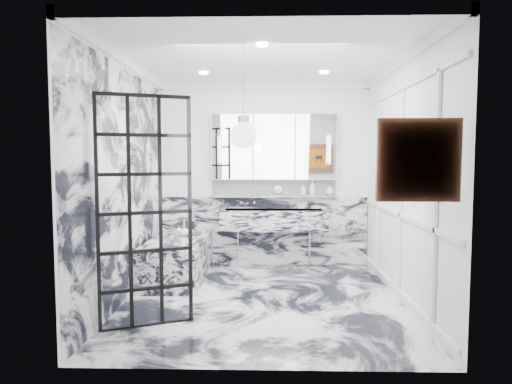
{
  "coord_description": "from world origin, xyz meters",
  "views": [
    {
      "loc": [
        0.06,
        -5.25,
        1.66
      ],
      "look_at": [
        -0.09,
        0.5,
        1.22
      ],
      "focal_mm": 32.0,
      "sensor_mm": 36.0,
      "label": 1
    }
  ],
  "objects_px": {
    "crittall_door": "(145,213)",
    "bathtub": "(178,259)",
    "trough_sink": "(274,220)",
    "mirror_cabinet": "(274,147)"
  },
  "relations": [
    {
      "from": "bathtub",
      "to": "trough_sink",
      "type": "bearing_deg",
      "value": 26.48
    },
    {
      "from": "trough_sink",
      "to": "crittall_door",
      "type": "bearing_deg",
      "value": -117.76
    },
    {
      "from": "crittall_door",
      "to": "bathtub",
      "type": "distance_m",
      "value": 1.97
    },
    {
      "from": "trough_sink",
      "to": "mirror_cabinet",
      "type": "relative_size",
      "value": 0.84
    },
    {
      "from": "bathtub",
      "to": "mirror_cabinet",
      "type": "bearing_deg",
      "value": 32.06
    },
    {
      "from": "crittall_door",
      "to": "bathtub",
      "type": "relative_size",
      "value": 1.36
    },
    {
      "from": "mirror_cabinet",
      "to": "crittall_door",
      "type": "bearing_deg",
      "value": -116.2
    },
    {
      "from": "mirror_cabinet",
      "to": "bathtub",
      "type": "relative_size",
      "value": 1.15
    },
    {
      "from": "trough_sink",
      "to": "mirror_cabinet",
      "type": "xyz_separation_m",
      "value": [
        -0.0,
        0.17,
        1.09
      ]
    },
    {
      "from": "crittall_door",
      "to": "trough_sink",
      "type": "bearing_deg",
      "value": 39.92
    }
  ]
}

